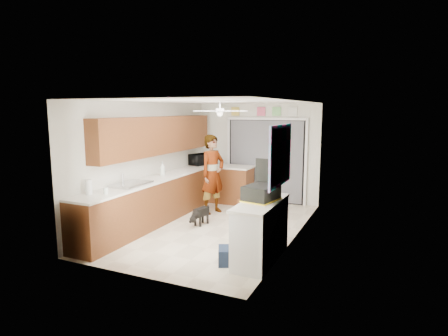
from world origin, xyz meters
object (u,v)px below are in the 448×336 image
(soap_bottle, at_px, (162,169))
(man, at_px, (213,174))
(suitcase, at_px, (261,193))
(cardboard_box, at_px, (232,256))
(microwave, at_px, (200,159))
(navy_crate, at_px, (232,256))
(dog, at_px, (201,215))
(paper_towel_roll, at_px, (89,187))

(soap_bottle, xyz_separation_m, man, (0.82, 0.79, -0.19))
(suitcase, distance_m, cardboard_box, 1.08)
(microwave, xyz_separation_m, navy_crate, (2.32, -3.39, -0.96))
(microwave, xyz_separation_m, suitcase, (2.64, -2.98, -0.02))
(microwave, xyz_separation_m, dog, (0.98, -1.83, -0.88))
(paper_towel_roll, height_order, suitcase, paper_towel_roll)
(soap_bottle, bearing_deg, paper_towel_roll, -92.84)
(navy_crate, xyz_separation_m, dog, (-1.34, 1.56, 0.07))
(microwave, xyz_separation_m, paper_towel_roll, (-0.13, -3.76, -0.02))
(suitcase, bearing_deg, microwave, 142.50)
(dog, bearing_deg, cardboard_box, -39.33)
(man, relative_size, dog, 3.55)
(dog, bearing_deg, navy_crate, -39.62)
(cardboard_box, distance_m, dog, 2.05)
(navy_crate, relative_size, dog, 0.82)
(soap_bottle, relative_size, cardboard_box, 0.85)
(paper_towel_roll, bearing_deg, navy_crate, 8.68)
(suitcase, xyz_separation_m, man, (-1.84, 2.07, -0.16))
(suitcase, bearing_deg, soap_bottle, 165.33)
(microwave, height_order, cardboard_box, microwave)
(paper_towel_roll, distance_m, cardboard_box, 2.66)
(microwave, bearing_deg, navy_crate, -128.89)
(navy_crate, distance_m, man, 3.01)
(paper_towel_roll, bearing_deg, man, 72.04)
(man, height_order, dog, man)
(soap_bottle, height_order, navy_crate, soap_bottle)
(soap_bottle, bearing_deg, microwave, 89.07)
(cardboard_box, bearing_deg, microwave, 124.47)
(navy_crate, xyz_separation_m, man, (-1.52, 2.48, 0.77))
(man, bearing_deg, navy_crate, -127.34)
(dog, bearing_deg, microwave, 127.98)
(suitcase, distance_m, navy_crate, 1.07)
(suitcase, height_order, man, man)
(soap_bottle, relative_size, paper_towel_roll, 1.19)
(cardboard_box, relative_size, man, 0.19)
(suitcase, distance_m, dog, 2.19)
(paper_towel_roll, bearing_deg, microwave, 88.02)
(navy_crate, bearing_deg, cardboard_box, 90.00)
(suitcase, distance_m, man, 2.77)
(paper_towel_roll, bearing_deg, soap_bottle, 87.16)
(paper_towel_roll, height_order, dog, paper_towel_roll)
(microwave, xyz_separation_m, soap_bottle, (-0.03, -1.70, 0.01))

